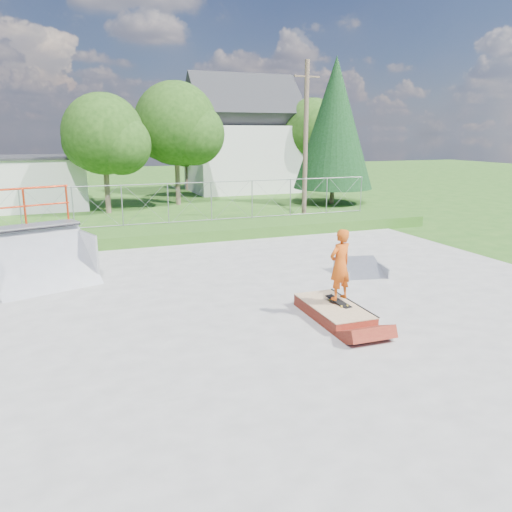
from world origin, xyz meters
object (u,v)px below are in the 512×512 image
(quarter_pipe, at_px, (39,239))
(flat_bank_ramp, at_px, (361,269))
(grind_box, at_px, (333,311))
(skater, at_px, (340,268))

(quarter_pipe, bearing_deg, flat_bank_ramp, -33.26)
(grind_box, relative_size, flat_bank_ramp, 1.59)
(grind_box, relative_size, skater, 1.33)
(quarter_pipe, xyz_separation_m, skater, (6.92, -5.50, -0.15))
(grind_box, bearing_deg, skater, 16.33)
(grind_box, bearing_deg, flat_bank_ramp, 49.48)
(quarter_pipe, distance_m, flat_bank_ramp, 9.90)
(grind_box, height_order, skater, skater)
(flat_bank_ramp, distance_m, skater, 4.13)
(grind_box, bearing_deg, quarter_pipe, 141.92)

